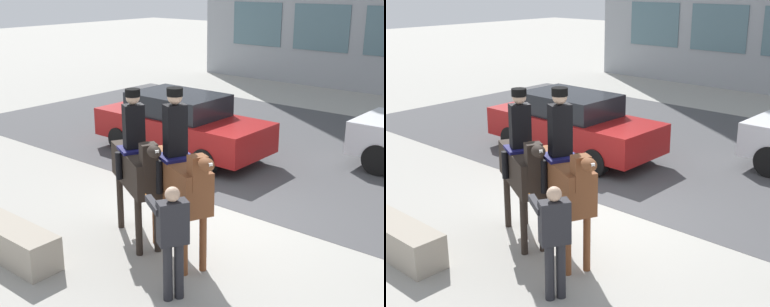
# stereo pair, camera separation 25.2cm
# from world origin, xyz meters

# --- Properties ---
(ground_plane) EXTENTS (80.00, 80.00, 0.00)m
(ground_plane) POSITION_xyz_m (0.00, 0.00, 0.00)
(ground_plane) COLOR #9E9B93
(road_surface) EXTENTS (20.66, 8.50, 0.01)m
(road_surface) POSITION_xyz_m (0.00, 4.75, 0.00)
(road_surface) COLOR #444447
(road_surface) RESTS_ON ground_plane
(mounted_horse_lead) EXTENTS (1.76, 1.12, 2.55)m
(mounted_horse_lead) POSITION_xyz_m (-0.43, -1.46, 1.33)
(mounted_horse_lead) COLOR black
(mounted_horse_lead) RESTS_ON ground_plane
(mounted_horse_companion) EXTENTS (1.84, 1.07, 2.68)m
(mounted_horse_companion) POSITION_xyz_m (0.47, -1.47, 1.36)
(mounted_horse_companion) COLOR brown
(mounted_horse_companion) RESTS_ON ground_plane
(pedestrian_bystander) EXTENTS (0.91, 0.46, 1.64)m
(pedestrian_bystander) POSITION_xyz_m (1.18, -2.41, 0.97)
(pedestrian_bystander) COLOR #232328
(pedestrian_bystander) RESTS_ON ground_plane
(street_car_near_lane) EXTENTS (4.50, 1.83, 1.54)m
(street_car_near_lane) POSITION_xyz_m (-2.94, 2.49, 0.79)
(street_car_near_lane) COLOR maroon
(street_car_near_lane) RESTS_ON ground_plane
(planter_ledge) EXTENTS (2.13, 0.56, 0.55)m
(planter_ledge) POSITION_xyz_m (-1.64, -3.18, 0.28)
(planter_ledge) COLOR #9E9384
(planter_ledge) RESTS_ON ground_plane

